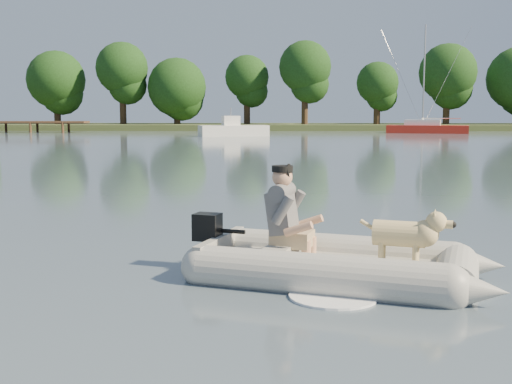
{
  "coord_description": "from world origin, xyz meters",
  "views": [
    {
      "loc": [
        0.05,
        -7.65,
        1.95
      ],
      "look_at": [
        -0.15,
        1.86,
        0.75
      ],
      "focal_mm": 45.0,
      "sensor_mm": 36.0,
      "label": 1
    }
  ],
  "objects_px": {
    "dog": "(399,238)",
    "sailboat": "(427,128)",
    "motorboat": "(233,123)",
    "man": "(284,209)",
    "dinghy": "(341,229)"
  },
  "relations": [
    {
      "from": "man",
      "to": "sailboat",
      "type": "height_order",
      "value": "sailboat"
    },
    {
      "from": "dinghy",
      "to": "motorboat",
      "type": "xyz_separation_m",
      "value": [
        -3.7,
        43.36,
        0.47
      ]
    },
    {
      "from": "man",
      "to": "motorboat",
      "type": "height_order",
      "value": "motorboat"
    },
    {
      "from": "motorboat",
      "to": "sailboat",
      "type": "relative_size",
      "value": 0.57
    },
    {
      "from": "motorboat",
      "to": "man",
      "type": "bearing_deg",
      "value": -102.62
    },
    {
      "from": "dog",
      "to": "sailboat",
      "type": "distance_m",
      "value": 52.51
    },
    {
      "from": "man",
      "to": "dog",
      "type": "distance_m",
      "value": 1.39
    },
    {
      "from": "man",
      "to": "motorboat",
      "type": "distance_m",
      "value": 43.2
    },
    {
      "from": "dinghy",
      "to": "dog",
      "type": "bearing_deg",
      "value": 4.57
    },
    {
      "from": "sailboat",
      "to": "man",
      "type": "bearing_deg",
      "value": -88.31
    },
    {
      "from": "dinghy",
      "to": "sailboat",
      "type": "relative_size",
      "value": 0.5
    },
    {
      "from": "dinghy",
      "to": "man",
      "type": "distance_m",
      "value": 0.73
    },
    {
      "from": "dinghy",
      "to": "dog",
      "type": "height_order",
      "value": "dinghy"
    },
    {
      "from": "man",
      "to": "sailboat",
      "type": "distance_m",
      "value": 52.43
    },
    {
      "from": "dinghy",
      "to": "motorboat",
      "type": "height_order",
      "value": "motorboat"
    }
  ]
}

